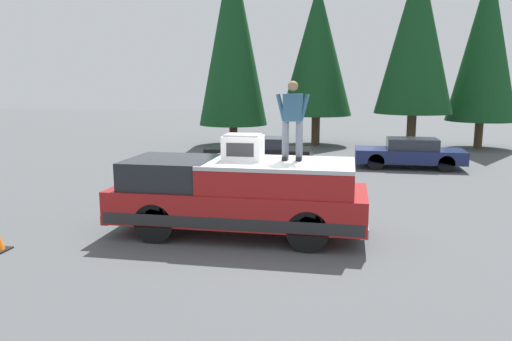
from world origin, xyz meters
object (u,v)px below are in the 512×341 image
(parked_car_black, at_px, (260,152))
(pickup_truck, at_px, (239,196))
(parked_car_navy, at_px, (410,153))
(person_on_truck_bed, at_px, (293,118))
(compressor_unit, at_px, (243,147))

(parked_car_black, bearing_deg, pickup_truck, -172.84)
(parked_car_navy, height_order, parked_car_black, same)
(parked_car_navy, bearing_deg, person_on_truck_bed, 159.42)
(pickup_truck, height_order, parked_car_black, pickup_truck)
(parked_car_black, bearing_deg, parked_car_navy, -82.89)
(compressor_unit, xyz_separation_m, person_on_truck_bed, (0.13, -1.05, 0.62))
(pickup_truck, height_order, parked_car_navy, pickup_truck)
(compressor_unit, height_order, person_on_truck_bed, person_on_truck_bed)
(compressor_unit, bearing_deg, parked_car_black, 7.77)
(pickup_truck, relative_size, parked_car_navy, 1.35)
(pickup_truck, xyz_separation_m, parked_car_navy, (9.64, -4.66, -0.29))
(person_on_truck_bed, bearing_deg, compressor_unit, 97.15)
(pickup_truck, distance_m, compressor_unit, 1.06)
(compressor_unit, xyz_separation_m, parked_car_black, (8.81, 1.20, -1.35))
(parked_car_navy, relative_size, parked_car_black, 1.00)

